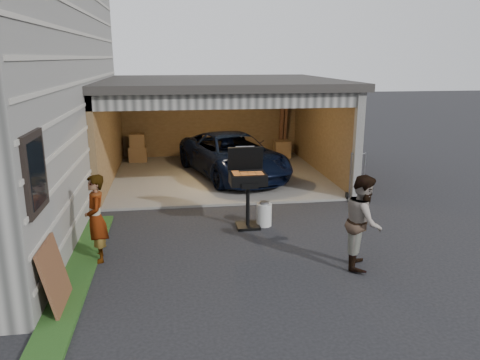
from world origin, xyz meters
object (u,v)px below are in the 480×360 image
Objects in this scene: woman at (96,219)px; plywood_panel at (55,276)px; hand_truck at (357,192)px; propane_tank at (264,215)px; bbq_grill at (248,181)px; minivan at (233,157)px; man at (363,221)px.

woman is 1.54× the size of plywood_panel.
plywood_panel is 7.63m from hand_truck.
hand_truck is at bearing 28.31° from propane_tank.
hand_truck reaches higher than plywood_panel.
hand_truck is at bearing 25.58° from bbq_grill.
man is at bearing -93.38° from minivan.
man is 1.33× the size of hand_truck.
minivan is 3.93m from hand_truck.
man is at bearing -100.70° from hand_truck.
minivan is 6.53m from man.
plywood_panel is (-0.35, -1.62, -0.28)m from woman.
minivan is 3.72× the size of hand_truck.
minivan is 2.91× the size of woman.
bbq_grill is (2.89, 1.30, 0.22)m from woman.
plywood_panel is at bearing 118.77° from man.
hand_truck reaches higher than propane_tank.
minivan reaches higher than hand_truck.
man is at bearing -53.35° from bbq_grill.
bbq_grill is 3.45× the size of propane_tank.
man is at bearing -60.10° from propane_tank.
minivan is 4.49× the size of plywood_panel.
minivan is 2.81× the size of man.
bbq_grill is at bearing 56.95° from man.
propane_tank is at bearing 50.20° from man.
man is at bearing 8.48° from plywood_panel.
propane_tank is (-1.27, 2.21, -0.57)m from man.
minivan is 6.31m from woman.
bbq_grill reaches higher than propane_tank.
woman is at bearing -158.00° from propane_tank.
bbq_grill reaches higher than plywood_panel.
propane_tank is 4.65m from plywood_panel.
hand_truck is at bearing 102.24° from woman.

